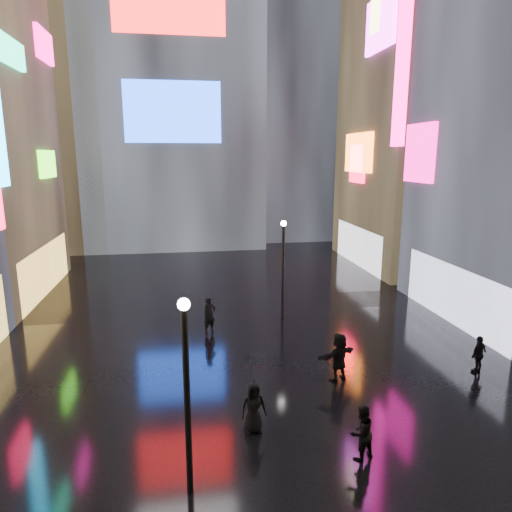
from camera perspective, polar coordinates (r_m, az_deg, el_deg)
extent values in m
plane|color=black|center=(24.98, -2.97, -7.32)|extent=(140.00, 140.00, 0.00)
cube|color=#FFC659|center=(31.39, -24.88, -1.51)|extent=(0.20, 10.00, 3.00)
cube|color=#42D417|center=(32.31, -24.63, 10.40)|extent=(0.25, 3.00, 1.71)
cube|color=#17E097|center=(27.79, -28.74, 21.72)|extent=(0.25, 4.84, 1.37)
cube|color=#EC0B7E|center=(34.81, -24.96, 22.74)|extent=(0.25, 3.32, 1.94)
cube|color=white|center=(25.46, 23.58, -4.44)|extent=(0.20, 9.00, 3.00)
cube|color=#EC0B7E|center=(27.91, 19.81, 12.01)|extent=(0.25, 2.99, 3.26)
cube|color=#EC0B7E|center=(30.97, 17.85, 22.22)|extent=(0.25, 1.40, 10.00)
cube|color=black|center=(38.57, 20.86, 19.96)|extent=(10.00, 12.00, 28.00)
cube|color=white|center=(36.70, 12.71, 1.23)|extent=(0.20, 9.00, 3.00)
cube|color=orange|center=(36.25, 12.69, 12.49)|extent=(0.25, 4.92, 2.91)
cube|color=#EC2FE8|center=(34.72, 15.32, 26.33)|extent=(0.25, 4.36, 3.46)
cube|color=red|center=(36.36, 12.56, 11.20)|extent=(0.25, 2.63, 2.87)
cube|color=#42D417|center=(35.57, 14.91, 27.54)|extent=(0.25, 1.69, 2.90)
cube|color=black|center=(49.02, -10.68, 27.08)|extent=(16.00, 14.00, 42.00)
cube|color=#194CFF|center=(40.44, -10.37, 17.29)|extent=(8.00, 0.20, 5.00)
cube|color=black|center=(51.42, 4.13, 21.99)|extent=(12.00, 12.00, 34.00)
cube|color=black|center=(47.04, -24.45, 16.94)|extent=(10.00, 10.00, 26.00)
cylinder|color=black|center=(11.85, -8.59, -17.77)|extent=(0.16, 0.16, 5.00)
sphere|color=white|center=(10.80, -9.03, -5.98)|extent=(0.30, 0.30, 0.30)
cylinder|color=black|center=(23.90, 3.39, -1.97)|extent=(0.16, 0.16, 5.00)
sphere|color=white|center=(23.40, 3.47, 4.09)|extent=(0.30, 0.30, 0.30)
imported|color=black|center=(14.10, 13.02, -20.68)|extent=(0.95, 0.84, 1.61)
imported|color=black|center=(20.42, 26.08, -10.97)|extent=(0.97, 0.72, 1.53)
imported|color=black|center=(14.87, -0.33, -18.35)|extent=(0.86, 0.62, 1.65)
imported|color=black|center=(18.03, 10.31, -12.32)|extent=(1.83, 1.21, 1.89)
imported|color=black|center=(22.34, -5.84, -7.36)|extent=(0.78, 0.68, 1.80)
imported|color=black|center=(14.26, -0.34, -13.91)|extent=(1.44, 1.43, 0.92)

